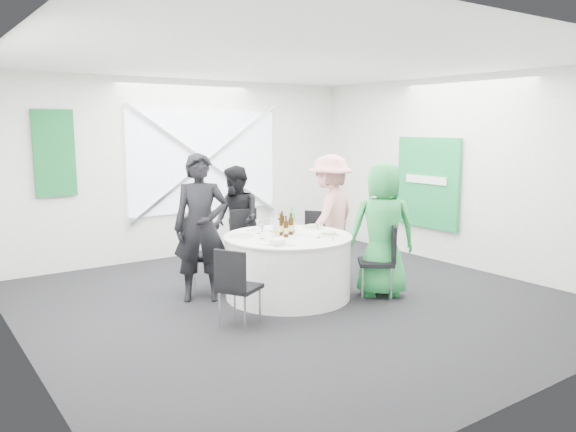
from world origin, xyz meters
TOP-DOWN VIEW (x-y plane):
  - floor at (0.00, 0.00)m, footprint 6.00×6.00m
  - ceiling at (0.00, 0.00)m, footprint 6.00×6.00m
  - wall_back at (0.00, 3.00)m, footprint 6.00×0.00m
  - wall_front at (0.00, -3.00)m, footprint 6.00×0.00m
  - wall_left at (-3.00, 0.00)m, footprint 0.00×6.00m
  - wall_right at (3.00, 0.00)m, footprint 0.00×6.00m
  - window_panel at (0.30, 2.96)m, footprint 2.60×0.03m
  - window_brace_a at (0.30, 2.92)m, footprint 2.63×0.05m
  - window_brace_b at (0.30, 2.92)m, footprint 2.63×0.05m
  - green_banner at (-2.00, 2.95)m, footprint 0.55×0.04m
  - green_sign at (2.94, 0.60)m, footprint 0.05×1.20m
  - banquet_table at (0.00, 0.20)m, footprint 1.56×1.56m
  - chair_back at (0.05, 1.24)m, footprint 0.45×0.46m
  - chair_back_left at (-0.85, 0.95)m, footprint 0.63×0.63m
  - chair_back_right at (0.88, 0.78)m, footprint 0.57×0.56m
  - chair_front_right at (0.90, -0.51)m, footprint 0.58×0.58m
  - chair_front_left at (-1.07, -0.39)m, footprint 0.52×0.52m
  - person_man_back_left at (-0.92, 0.69)m, footprint 0.77×0.67m
  - person_man_back at (0.01, 1.46)m, footprint 0.41×0.75m
  - person_woman_pink at (1.06, 0.69)m, footprint 1.20×0.92m
  - person_woman_green at (0.96, -0.43)m, footprint 0.96×0.88m
  - plate_back at (-0.07, 0.71)m, footprint 0.25×0.25m
  - plate_back_left at (-0.50, 0.47)m, footprint 0.29×0.29m
  - plate_back_right at (0.56, 0.43)m, footprint 0.29×0.29m
  - plate_front_right at (0.41, -0.08)m, footprint 0.26×0.26m
  - plate_front_left at (-0.41, -0.09)m, footprint 0.26×0.26m
  - napkin at (-0.40, -0.17)m, footprint 0.22×0.21m
  - beer_bottle_a at (-0.07, 0.26)m, footprint 0.06×0.06m
  - beer_bottle_b at (0.03, 0.37)m, footprint 0.06×0.06m
  - beer_bottle_c at (0.06, 0.23)m, footprint 0.06×0.06m
  - beer_bottle_d at (-0.08, 0.13)m, footprint 0.06×0.06m
  - green_water_bottle at (0.13, 0.30)m, footprint 0.08×0.08m
  - clear_water_bottle at (-0.23, 0.12)m, footprint 0.08×0.08m
  - wine_glass_a at (0.23, -0.11)m, footprint 0.07×0.07m
  - wine_glass_b at (-0.32, -0.02)m, footprint 0.07×0.07m
  - wine_glass_c at (-0.22, 0.52)m, footprint 0.07×0.07m
  - wine_glass_d at (-0.36, 0.23)m, footprint 0.07×0.07m
  - wine_glass_e at (-0.02, 0.53)m, footprint 0.07×0.07m
  - fork_a at (0.20, 0.74)m, footprint 0.15×0.02m
  - knife_a at (-0.20, 0.74)m, footprint 0.15×0.02m
  - fork_b at (-0.52, -0.05)m, footprint 0.11×0.12m
  - knife_b at (-0.32, -0.28)m, footprint 0.11×0.13m
  - fork_c at (0.56, 0.33)m, footprint 0.09×0.14m
  - knife_c at (0.38, 0.63)m, footprint 0.09×0.14m
  - fork_d at (0.30, -0.29)m, footprint 0.11×0.12m
  - knife_d at (0.51, -0.07)m, footprint 0.12×0.12m

SIDE VIEW (x-z plane):
  - floor at x=0.00m, z-range 0.00..0.00m
  - banquet_table at x=0.00m, z-range 0.00..0.76m
  - chair_front_left at x=-1.07m, z-range 0.07..0.91m
  - chair_back_right at x=0.88m, z-range 0.08..0.97m
  - chair_front_right at x=0.90m, z-range 0.08..0.98m
  - chair_back at x=0.05m, z-range 0.08..1.02m
  - chair_back_left at x=-0.85m, z-range 0.09..1.06m
  - fork_a at x=0.20m, z-range 0.76..0.77m
  - knife_a at x=-0.20m, z-range 0.76..0.77m
  - fork_b at x=-0.52m, z-range 0.76..0.77m
  - knife_b at x=-0.32m, z-range 0.76..0.77m
  - fork_c at x=0.56m, z-range 0.76..0.77m
  - knife_c at x=0.38m, z-range 0.76..0.77m
  - fork_d at x=0.30m, z-range 0.76..0.77m
  - knife_d at x=0.51m, z-range 0.76..0.77m
  - person_man_back at x=0.01m, z-range 0.00..1.53m
  - plate_back at x=-0.07m, z-range 0.76..0.77m
  - plate_back_left at x=-0.50m, z-range 0.76..0.77m
  - plate_front_left at x=-0.41m, z-range 0.76..0.77m
  - plate_back_right at x=0.56m, z-range 0.76..0.80m
  - plate_front_right at x=0.41m, z-range 0.76..0.80m
  - napkin at x=-0.40m, z-range 0.78..0.83m
  - person_woman_green at x=0.96m, z-range 0.00..1.65m
  - person_woman_pink at x=1.06m, z-range 0.00..1.69m
  - beer_bottle_d at x=-0.08m, z-range 0.73..0.99m
  - beer_bottle_c at x=0.06m, z-range 0.73..0.99m
  - beer_bottle_a at x=-0.07m, z-range 0.73..1.00m
  - clear_water_bottle at x=-0.23m, z-range 0.73..1.00m
  - beer_bottle_b at x=0.03m, z-range 0.73..1.01m
  - person_man_back_left at x=-0.92m, z-range 0.00..1.76m
  - wine_glass_a at x=0.23m, z-range 0.80..0.97m
  - wine_glass_b at x=-0.32m, z-range 0.80..0.97m
  - wine_glass_c at x=-0.22m, z-range 0.80..0.97m
  - wine_glass_d at x=-0.36m, z-range 0.80..0.97m
  - wine_glass_e at x=-0.02m, z-range 0.80..0.97m
  - green_water_bottle at x=0.13m, z-range 0.73..1.05m
  - green_sign at x=2.94m, z-range 0.50..1.90m
  - wall_back at x=0.00m, z-range -1.60..4.40m
  - wall_front at x=0.00m, z-range -1.60..4.40m
  - wall_left at x=-3.00m, z-range -1.60..4.40m
  - wall_right at x=3.00m, z-range -1.60..4.40m
  - window_panel at x=0.30m, z-range 0.70..2.30m
  - window_brace_a at x=0.30m, z-range 0.58..2.42m
  - window_brace_b at x=0.30m, z-range 0.58..2.42m
  - green_banner at x=-2.00m, z-range 1.10..2.30m
  - ceiling at x=0.00m, z-range 2.80..2.80m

